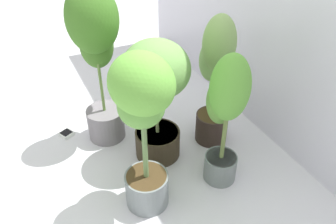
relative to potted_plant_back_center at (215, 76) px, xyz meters
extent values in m
plane|color=silver|center=(0.01, -0.49, -0.47)|extent=(8.00, 8.00, 0.00)
cylinder|color=#32251E|center=(0.02, -0.01, -0.37)|extent=(0.21, 0.21, 0.20)
cylinder|color=#403218|center=(0.02, -0.01, -0.28)|extent=(0.19, 0.19, 0.02)
cylinder|color=#5B8046|center=(0.02, -0.01, 0.00)|extent=(0.02, 0.02, 0.56)
ellipsoid|color=#80A559|center=(0.02, -0.01, 0.22)|extent=(0.24, 0.24, 0.34)
ellipsoid|color=#7FAB5B|center=(-0.06, 0.02, 0.07)|extent=(0.17, 0.17, 0.28)
cylinder|color=#322819|center=(0.00, -0.38, -0.38)|extent=(0.28, 0.28, 0.18)
cylinder|color=#492A24|center=(0.00, -0.38, -0.30)|extent=(0.25, 0.25, 0.02)
cylinder|color=olive|center=(0.00, -0.38, -0.05)|extent=(0.02, 0.02, 0.49)
ellipsoid|color=#6DA04F|center=(0.00, -0.38, 0.14)|extent=(0.52, 0.52, 0.33)
ellipsoid|color=#6EA53B|center=(-0.09, -0.36, 0.01)|extent=(0.37, 0.37, 0.23)
cylinder|color=gray|center=(0.32, -0.60, -0.37)|extent=(0.23, 0.23, 0.20)
cylinder|color=#46341C|center=(0.32, -0.60, -0.28)|extent=(0.21, 0.21, 0.02)
cylinder|color=#61814A|center=(0.32, -0.60, 0.04)|extent=(0.03, 0.03, 0.63)
ellipsoid|color=#68B03F|center=(0.32, -0.60, 0.28)|extent=(0.40, 0.39, 0.29)
ellipsoid|color=#65A344|center=(0.25, -0.57, 0.12)|extent=(0.30, 0.30, 0.23)
cylinder|color=slate|center=(-0.31, -0.62, -0.37)|extent=(0.24, 0.24, 0.21)
cylinder|color=#44291B|center=(-0.31, -0.62, -0.27)|extent=(0.22, 0.22, 0.02)
cylinder|color=olive|center=(-0.31, -0.62, 0.09)|extent=(0.02, 0.02, 0.69)
ellipsoid|color=#407324|center=(-0.31, -0.62, 0.35)|extent=(0.35, 0.36, 0.40)
ellipsoid|color=#417026|center=(-0.38, -0.60, 0.17)|extent=(0.21, 0.22, 0.30)
cylinder|color=slate|center=(0.34, -0.15, -0.39)|extent=(0.19, 0.19, 0.16)
cylinder|color=#3F2A23|center=(0.34, -0.15, -0.32)|extent=(0.17, 0.17, 0.02)
cylinder|color=olive|center=(0.34, -0.15, -0.05)|extent=(0.02, 0.02, 0.52)
ellipsoid|color=#5DA439|center=(0.34, -0.15, 0.15)|extent=(0.25, 0.26, 0.37)
ellipsoid|color=#60983C|center=(0.25, -0.12, 0.01)|extent=(0.24, 0.24, 0.29)
cube|color=white|center=(-0.44, -0.87, -0.46)|extent=(0.11, 0.11, 0.02)
cube|color=black|center=(-0.44, -0.87, -0.45)|extent=(0.09, 0.09, 0.00)
cylinder|color=#25272A|center=(-0.63, -0.25, -0.46)|extent=(0.18, 0.18, 0.03)
cylinder|color=#A7A8A6|center=(-0.63, -0.25, -0.37)|extent=(0.02, 0.02, 0.15)
sphere|color=#A7A8A6|center=(-0.63, -0.25, -0.20)|extent=(0.28, 0.28, 0.20)
camera|label=1|loc=(1.47, -1.04, 1.03)|focal=36.62mm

